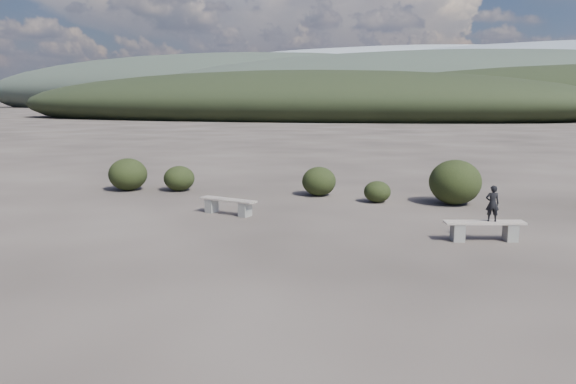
% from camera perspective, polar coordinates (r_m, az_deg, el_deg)
% --- Properties ---
extents(ground, '(1200.00, 1200.00, 0.00)m').
position_cam_1_polar(ground, '(11.13, -2.97, -8.52)').
color(ground, '#2F2925').
rests_on(ground, ground).
extents(bench_left, '(1.92, 0.87, 0.47)m').
position_cam_1_polar(bench_left, '(16.99, -6.12, -1.32)').
color(bench_left, gray).
rests_on(bench_left, ground).
extents(bench_right, '(1.98, 0.92, 0.49)m').
position_cam_1_polar(bench_right, '(14.55, 19.31, -3.57)').
color(bench_right, gray).
rests_on(bench_right, ground).
extents(seated_person, '(0.35, 0.26, 0.89)m').
position_cam_1_polar(seated_person, '(14.48, 20.06, -1.10)').
color(seated_person, black).
rests_on(seated_person, bench_right).
extents(shrub_a, '(1.16, 1.16, 0.95)m').
position_cam_1_polar(shrub_a, '(21.65, -11.00, 1.37)').
color(shrub_a, black).
rests_on(shrub_a, ground).
extents(shrub_b, '(1.22, 1.22, 1.04)m').
position_cam_1_polar(shrub_b, '(20.19, 3.16, 1.09)').
color(shrub_b, black).
rests_on(shrub_b, ground).
extents(shrub_c, '(0.91, 0.91, 0.72)m').
position_cam_1_polar(shrub_c, '(19.09, 9.06, 0.03)').
color(shrub_c, black).
rests_on(shrub_c, ground).
extents(shrub_d, '(1.69, 1.69, 1.48)m').
position_cam_1_polar(shrub_d, '(19.24, 16.61, 0.96)').
color(shrub_d, black).
rests_on(shrub_d, ground).
extents(shrub_f, '(1.45, 1.45, 1.23)m').
position_cam_1_polar(shrub_f, '(22.21, -15.96, 1.74)').
color(shrub_f, black).
rests_on(shrub_f, ground).
extents(mountain_ridges, '(500.00, 400.00, 56.00)m').
position_cam_1_polar(mountain_ridges, '(349.33, 14.27, 10.27)').
color(mountain_ridges, black).
rests_on(mountain_ridges, ground).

